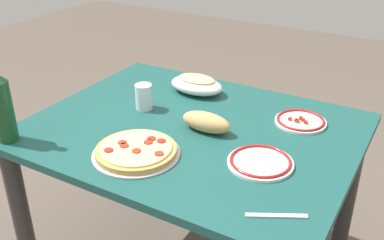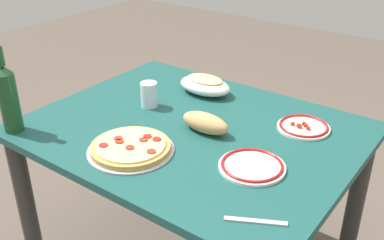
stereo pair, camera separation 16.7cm
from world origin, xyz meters
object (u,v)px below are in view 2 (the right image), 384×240
at_px(pepperoni_pizza, 131,148).
at_px(wine_bottle, 8,97).
at_px(side_plate_near, 252,166).
at_px(dining_table, 192,154).
at_px(baked_pasta_dish, 205,84).
at_px(water_glass, 149,95).
at_px(side_plate_far, 304,127).
at_px(bread_loaf, 206,122).

xyz_separation_m(pepperoni_pizza, wine_bottle, (-0.45, -0.14, 0.12)).
relative_size(pepperoni_pizza, side_plate_near, 1.38).
xyz_separation_m(dining_table, pepperoni_pizza, (-0.06, -0.26, 0.13)).
xyz_separation_m(baked_pasta_dish, wine_bottle, (-0.37, -0.69, 0.09)).
xyz_separation_m(water_glass, side_plate_near, (0.57, -0.16, -0.04)).
bearing_deg(pepperoni_pizza, baked_pasta_dish, 98.13).
height_order(dining_table, baked_pasta_dish, baked_pasta_dish).
height_order(pepperoni_pizza, baked_pasta_dish, baked_pasta_dish).
relative_size(baked_pasta_dish, wine_bottle, 0.75).
xyz_separation_m(water_glass, side_plate_far, (0.59, 0.19, -0.04)).
height_order(water_glass, side_plate_near, water_glass).
bearing_deg(wine_bottle, baked_pasta_dish, 61.78).
distance_m(dining_table, water_glass, 0.30).
bearing_deg(water_glass, pepperoni_pizza, -58.94).
relative_size(dining_table, bread_loaf, 6.20).
xyz_separation_m(side_plate_far, bread_loaf, (-0.28, -0.23, 0.03)).
bearing_deg(side_plate_near, water_glass, 164.75).
bearing_deg(side_plate_near, wine_bottle, -160.46).
xyz_separation_m(side_plate_near, side_plate_far, (0.02, 0.35, 0.00)).
bearing_deg(bread_loaf, side_plate_far, 39.32).
bearing_deg(water_glass, side_plate_near, -15.25).
distance_m(pepperoni_pizza, side_plate_near, 0.41).
relative_size(dining_table, wine_bottle, 3.71).
bearing_deg(baked_pasta_dish, bread_loaf, -54.37).
distance_m(dining_table, baked_pasta_dish, 0.36).
distance_m(baked_pasta_dish, bread_loaf, 0.35).
distance_m(baked_pasta_dish, water_glass, 0.27).
relative_size(side_plate_far, bread_loaf, 1.01).
height_order(dining_table, pepperoni_pizza, pepperoni_pizza).
distance_m(water_glass, bread_loaf, 0.31).
height_order(pepperoni_pizza, bread_loaf, bread_loaf).
height_order(pepperoni_pizza, side_plate_far, pepperoni_pizza).
bearing_deg(pepperoni_pizza, dining_table, 76.31).
distance_m(pepperoni_pizza, bread_loaf, 0.30).
xyz_separation_m(dining_table, side_plate_far, (0.34, 0.24, 0.13)).
distance_m(dining_table, side_plate_far, 0.43).
relative_size(dining_table, water_glass, 11.59).
distance_m(water_glass, side_plate_near, 0.59).
bearing_deg(dining_table, wine_bottle, -141.71).
height_order(dining_table, bread_loaf, bread_loaf).
relative_size(wine_bottle, bread_loaf, 1.67).
distance_m(dining_table, pepperoni_pizza, 0.30).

